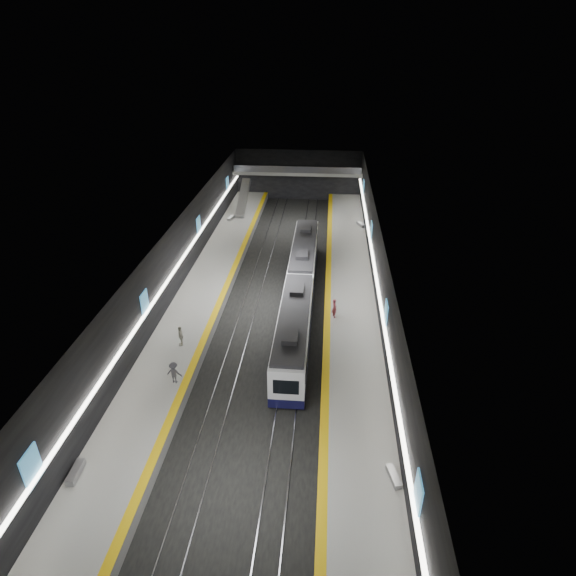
# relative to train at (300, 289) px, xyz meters

# --- Properties ---
(ground) EXTENTS (70.00, 70.00, 0.00)m
(ground) POSITION_rel_train_xyz_m (-2.50, -0.05, -2.20)
(ground) COLOR black
(ground) RESTS_ON ground
(ceiling) EXTENTS (20.00, 70.00, 0.04)m
(ceiling) POSITION_rel_train_xyz_m (-2.50, -0.05, 5.80)
(ceiling) COLOR beige
(ceiling) RESTS_ON wall_left
(wall_left) EXTENTS (0.04, 70.00, 8.00)m
(wall_left) POSITION_rel_train_xyz_m (-12.50, -0.05, 1.80)
(wall_left) COLOR black
(wall_left) RESTS_ON ground
(wall_right) EXTENTS (0.04, 70.00, 8.00)m
(wall_right) POSITION_rel_train_xyz_m (7.50, -0.05, 1.80)
(wall_right) COLOR black
(wall_right) RESTS_ON ground
(wall_back) EXTENTS (20.00, 0.04, 8.00)m
(wall_back) POSITION_rel_train_xyz_m (-2.50, 34.95, 1.80)
(wall_back) COLOR black
(wall_back) RESTS_ON ground
(platform_left) EXTENTS (5.00, 70.00, 1.00)m
(platform_left) POSITION_rel_train_xyz_m (-10.00, -0.05, -1.70)
(platform_left) COLOR slate
(platform_left) RESTS_ON ground
(tile_surface_left) EXTENTS (5.00, 70.00, 0.02)m
(tile_surface_left) POSITION_rel_train_xyz_m (-10.00, -0.05, -1.19)
(tile_surface_left) COLOR #999994
(tile_surface_left) RESTS_ON platform_left
(tactile_strip_left) EXTENTS (0.60, 70.00, 0.02)m
(tactile_strip_left) POSITION_rel_train_xyz_m (-7.80, -0.05, -1.18)
(tactile_strip_left) COLOR yellow
(tactile_strip_left) RESTS_ON platform_left
(platform_right) EXTENTS (5.00, 70.00, 1.00)m
(platform_right) POSITION_rel_train_xyz_m (5.00, -0.05, -1.70)
(platform_right) COLOR slate
(platform_right) RESTS_ON ground
(tile_surface_right) EXTENTS (5.00, 70.00, 0.02)m
(tile_surface_right) POSITION_rel_train_xyz_m (5.00, -0.05, -1.19)
(tile_surface_right) COLOR #999994
(tile_surface_right) RESTS_ON platform_right
(tactile_strip_right) EXTENTS (0.60, 70.00, 0.02)m
(tactile_strip_right) POSITION_rel_train_xyz_m (2.80, -0.05, -1.18)
(tactile_strip_right) COLOR yellow
(tactile_strip_right) RESTS_ON platform_right
(rails) EXTENTS (6.52, 70.00, 0.12)m
(rails) POSITION_rel_train_xyz_m (-2.50, -0.05, -2.14)
(rails) COLOR gray
(rails) RESTS_ON ground
(train) EXTENTS (2.69, 30.05, 3.60)m
(train) POSITION_rel_train_xyz_m (0.00, 0.00, 0.00)
(train) COLOR #0F0E35
(train) RESTS_ON ground
(ad_posters) EXTENTS (19.94, 53.50, 2.20)m
(ad_posters) POSITION_rel_train_xyz_m (-2.50, 0.95, 2.30)
(ad_posters) COLOR #4191C4
(ad_posters) RESTS_ON wall_left
(cove_light_left) EXTENTS (0.25, 68.60, 0.12)m
(cove_light_left) POSITION_rel_train_xyz_m (-12.30, -0.05, 1.60)
(cove_light_left) COLOR white
(cove_light_left) RESTS_ON wall_left
(cove_light_right) EXTENTS (0.25, 68.60, 0.12)m
(cove_light_right) POSITION_rel_train_xyz_m (7.30, -0.05, 1.60)
(cove_light_right) COLOR white
(cove_light_right) RESTS_ON wall_right
(mezzanine_bridge) EXTENTS (20.00, 3.00, 1.50)m
(mezzanine_bridge) POSITION_rel_train_xyz_m (-2.50, 32.88, 2.84)
(mezzanine_bridge) COLOR gray
(mezzanine_bridge) RESTS_ON wall_left
(escalator) EXTENTS (1.20, 7.50, 3.92)m
(escalator) POSITION_rel_train_xyz_m (-10.00, 25.95, 0.70)
(escalator) COLOR #99999E
(escalator) RESTS_ON platform_left
(bench_left_near) EXTENTS (0.59, 1.83, 0.44)m
(bench_left_near) POSITION_rel_train_xyz_m (-12.00, -22.49, -0.98)
(bench_left_near) COLOR #99999E
(bench_left_near) RESTS_ON platform_left
(bench_left_far) EXTENTS (0.84, 1.75, 0.41)m
(bench_left_far) POSITION_rel_train_xyz_m (-11.11, 21.84, -0.99)
(bench_left_far) COLOR #99999E
(bench_left_far) RESTS_ON platform_left
(bench_right_near) EXTENTS (0.85, 1.69, 0.40)m
(bench_right_near) POSITION_rel_train_xyz_m (7.00, -21.16, -1.00)
(bench_right_near) COLOR #99999E
(bench_right_near) RESTS_ON platform_right
(bench_right_far) EXTENTS (1.17, 1.85, 0.44)m
(bench_right_far) POSITION_rel_train_xyz_m (7.00, 20.87, -0.98)
(bench_right_far) COLOR #99999E
(bench_right_far) RESTS_ON platform_right
(passenger_right_a) EXTENTS (0.67, 0.80, 1.86)m
(passenger_right_a) POSITION_rel_train_xyz_m (3.41, -3.04, -0.27)
(passenger_right_a) COLOR #AC404D
(passenger_right_a) RESTS_ON platform_right
(passenger_left_a) EXTENTS (0.78, 1.16, 1.82)m
(passenger_left_a) POSITION_rel_train_xyz_m (-9.47, -8.69, -0.29)
(passenger_left_a) COLOR beige
(passenger_left_a) RESTS_ON platform_left
(passenger_left_b) EXTENTS (1.22, 0.78, 1.79)m
(passenger_left_b) POSITION_rel_train_xyz_m (-8.57, -13.55, -0.30)
(passenger_left_b) COLOR #414149
(passenger_left_b) RESTS_ON platform_left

